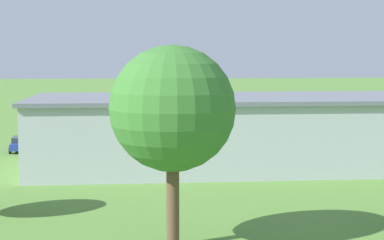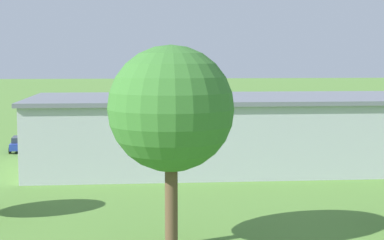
% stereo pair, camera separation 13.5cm
% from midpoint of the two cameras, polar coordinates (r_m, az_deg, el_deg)
% --- Properties ---
extents(ground_plane, '(400.00, 400.00, 0.00)m').
position_cam_midpoint_polar(ground_plane, '(90.64, 3.97, -0.43)').
color(ground_plane, '#568438').
extents(hangar, '(38.13, 15.03, 6.25)m').
position_cam_midpoint_polar(hangar, '(56.02, 4.97, -1.01)').
color(hangar, '#B7BCC6').
rests_on(hangar, ground_plane).
extents(biplane, '(7.30, 7.02, 3.72)m').
position_cam_midpoint_polar(biplane, '(81.24, -1.99, 0.74)').
color(biplane, silver).
extents(car_blue, '(2.20, 4.40, 1.53)m').
position_cam_midpoint_polar(car_blue, '(67.16, -15.35, -2.08)').
color(car_blue, '#23389E').
rests_on(car_blue, ground_plane).
extents(person_by_parked_cars, '(0.52, 0.52, 1.59)m').
position_cam_midpoint_polar(person_by_parked_cars, '(72.94, -10.61, -1.38)').
color(person_by_parked_cars, orange).
rests_on(person_by_parked_cars, ground_plane).
extents(person_watching_takeoff, '(0.41, 0.41, 1.56)m').
position_cam_midpoint_polar(person_watching_takeoff, '(74.92, 12.12, -1.24)').
color(person_watching_takeoff, '#72338C').
rests_on(person_watching_takeoff, ground_plane).
extents(person_walking_on_apron, '(0.46, 0.46, 1.54)m').
position_cam_midpoint_polar(person_walking_on_apron, '(72.51, -6.33, -1.38)').
color(person_walking_on_apron, orange).
rests_on(person_walking_on_apron, ground_plane).
extents(person_at_fence_line, '(0.52, 0.52, 1.59)m').
position_cam_midpoint_polar(person_at_fence_line, '(77.45, 14.43, -1.05)').
color(person_at_fence_line, '#33723F').
rests_on(person_at_fence_line, ground_plane).
extents(tree_near_perimeter_road, '(6.38, 6.38, 10.31)m').
position_cam_midpoint_polar(tree_near_perimeter_road, '(31.50, -1.90, 0.99)').
color(tree_near_perimeter_road, brown).
rests_on(tree_near_perimeter_road, ground_plane).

